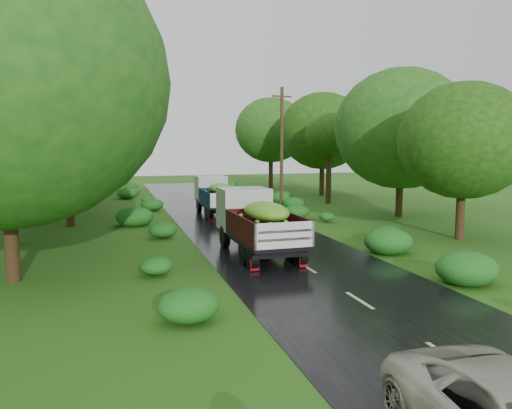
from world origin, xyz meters
name	(u,v)px	position (x,y,z in m)	size (l,w,h in m)	color
ground	(360,301)	(0.00, 0.00, 0.00)	(120.00, 120.00, 0.00)	#244C10
road	(297,262)	(0.00, 5.00, 0.01)	(6.50, 80.00, 0.02)	black
road_lines	(288,256)	(0.00, 6.00, 0.02)	(0.12, 69.60, 0.00)	#BFB78C
truck_near	(256,219)	(-1.12, 6.78, 1.45)	(2.26, 6.13, 2.56)	black
truck_far	(216,194)	(-0.32, 18.64, 1.34)	(2.05, 5.65, 2.37)	black
utility_pole	(282,147)	(4.53, 19.92, 4.28)	(1.45, 0.38, 8.31)	#382616
trees_left	(44,98)	(-10.38, 19.65, 7.18)	(7.68, 34.87, 10.32)	black
trees_right	(339,132)	(9.91, 22.16, 5.38)	(5.80, 32.86, 7.65)	black
shrubs	(239,219)	(0.00, 14.00, 0.35)	(11.90, 44.00, 0.70)	#155A19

